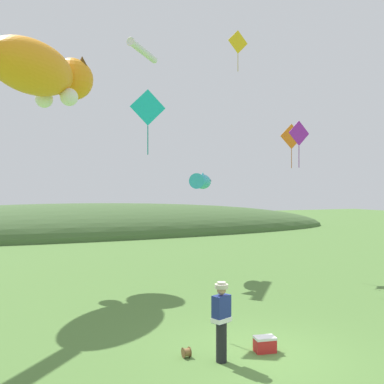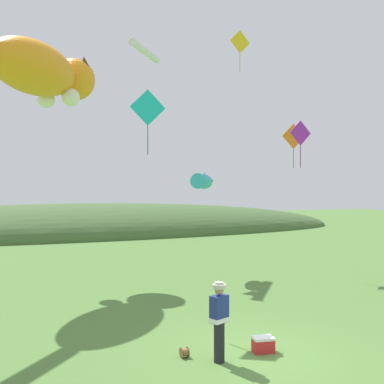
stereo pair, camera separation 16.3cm
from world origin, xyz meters
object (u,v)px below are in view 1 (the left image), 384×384
Objects in this scene: kite_giant_cat at (42,72)px; kite_diamond_orange at (291,137)px; kite_spool at (186,352)px; kite_diamond_gold at (238,42)px; kite_tube_streamer at (143,51)px; kite_diamond_teal at (148,108)px; festival_attendant at (221,319)px; picnic_cooler at (265,344)px; kite_fish_windsock at (202,181)px; kite_diamond_violet at (299,134)px.

kite_diamond_orange is at bearing -9.27° from kite_giant_cat.
kite_diamond_gold is (6.90, 10.06, 11.20)m from kite_spool.
kite_diamond_orange is (5.83, -4.75, -4.71)m from kite_tube_streamer.
kite_giant_cat reaches higher than kite_diamond_teal.
festival_attendant is 0.66× the size of kite_tube_streamer.
picnic_cooler is 0.22× the size of kite_fish_windsock.
kite_spool is 0.10× the size of kite_fish_windsock.
kite_giant_cat is (-2.53, 9.46, 8.54)m from kite_spool.
kite_fish_windsock is at bearing 50.10° from kite_diamond_teal.
kite_diamond_violet is (4.60, -6.96, -4.90)m from kite_tube_streamer.
picnic_cooler is 12.10m from kite_diamond_orange.
picnic_cooler is 16.81m from kite_tube_streamer.
kite_diamond_gold reaches higher than kite_diamond_violet.
kite_spool is 16.74m from kite_tube_streamer.
kite_diamond_gold reaches higher than kite_tube_streamer.
kite_diamond_gold reaches higher than kite_diamond_teal.
kite_giant_cat reaches higher than kite_spool.
picnic_cooler is 16.10m from kite_diamond_gold.
kite_tube_streamer is (0.77, 12.82, 10.85)m from picnic_cooler.
kite_diamond_violet is 2.54m from kite_diamond_orange.
kite_giant_cat is 2.43× the size of kite_tube_streamer.
kite_diamond_gold reaches higher than kite_spool.
kite_diamond_teal is 0.97× the size of kite_diamond_orange.
kite_tube_streamer is 1.28× the size of kite_diamond_gold.
kite_diamond_violet is at bearing 42.31° from festival_attendant.
kite_diamond_teal is 1.05× the size of kite_diamond_violet.
festival_attendant is 1.44m from picnic_cooler.
kite_diamond_orange is at bearing -57.34° from kite_diamond_gold.
kite_spool is 0.11× the size of kite_diamond_gold.
kite_diamond_teal is (2.75, -5.75, -2.30)m from kite_giant_cat.
kite_spool is at bearing -142.85° from kite_diamond_violet.
kite_diamond_violet is at bearing -86.23° from kite_diamond_gold.
kite_diamond_gold reaches higher than picnic_cooler.
kite_giant_cat is 9.82m from kite_diamond_gold.
kite_tube_streamer reaches higher than kite_spool.
kite_tube_streamer reaches higher than festival_attendant.
kite_tube_streamer reaches higher than kite_diamond_violet.
festival_attendant is 0.27× the size of kite_giant_cat.
kite_diamond_teal reaches higher than kite_fish_windsock.
kite_tube_streamer reaches higher than kite_diamond_orange.
kite_giant_cat is 11.35m from kite_diamond_orange.
kite_diamond_violet is at bearing -119.16° from kite_diamond_orange.
festival_attendant is 0.85× the size of kite_diamond_gold.
kite_diamond_violet is at bearing 47.49° from picnic_cooler.
festival_attendant is at bearing -72.49° from kite_giant_cat.
kite_spool is 7.26m from kite_diamond_teal.
kite_spool is 0.04× the size of kite_giant_cat.
kite_diamond_violet reaches higher than picnic_cooler.
kite_giant_cat is 6.77m from kite_diamond_teal.
kite_diamond_violet reaches higher than kite_spool.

